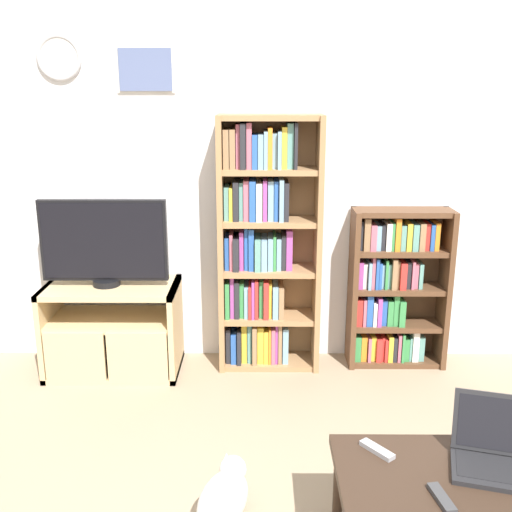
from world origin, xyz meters
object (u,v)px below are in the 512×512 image
television (104,243)px  bookshelf_short (393,288)px  bookshelf_tall (263,246)px  tv_stand (113,328)px  laptop (495,450)px  cat (225,497)px  remote_far_from_laptop (442,498)px  remote_near_laptop (377,450)px  coffee_table (443,488)px

television → bookshelf_short: 1.98m
television → bookshelf_tall: bookshelf_tall is taller
tv_stand → laptop: laptop is taller
bookshelf_tall → cat: bearing=-96.2°
television → remote_far_from_laptop: bearing=-48.4°
cat → remote_near_laptop: bearing=21.4°
television → remote_near_laptop: television is taller
laptop → remote_near_laptop: (-0.45, 0.09, -0.06)m
tv_stand → television: television is taller
remote_far_from_laptop → television: bearing=121.7°
tv_stand → coffee_table: 2.45m
remote_near_laptop → bookshelf_short: bearing=37.7°
remote_near_laptop → cat: 0.71m
tv_stand → remote_near_laptop: size_ratio=5.79×
coffee_table → remote_far_from_laptop: size_ratio=5.00×
television → bookshelf_short: television is taller
laptop → cat: bearing=-173.2°
tv_stand → laptop: 2.56m
bookshelf_tall → coffee_table: bookshelf_tall is taller
remote_near_laptop → tv_stand: bearing=94.8°
coffee_table → laptop: (0.22, 0.08, 0.11)m
television → cat: television is taller
laptop → cat: 1.16m
coffee_table → bookshelf_short: bearing=83.8°
television → cat: size_ratio=1.65×
tv_stand → television: size_ratio=1.07×
coffee_table → remote_far_from_laptop: remote_far_from_laptop is taller
tv_stand → bookshelf_short: bearing=4.7°
tv_stand → coffee_table: tv_stand is taller
bookshelf_short → laptop: (0.01, -1.83, -0.06)m
laptop → cat: size_ratio=0.78×
bookshelf_tall → remote_near_laptop: bearing=-74.9°
bookshelf_short → laptop: size_ratio=2.82×
cat → tv_stand: bearing=147.9°
laptop → cat: laptop is taller
tv_stand → laptop: (1.93, -1.67, 0.18)m
bookshelf_short → television: bearing=-175.7°
coffee_table → cat: (-0.87, 0.25, -0.24)m
coffee_table → remote_far_from_laptop: 0.16m
bookshelf_tall → laptop: bearing=-63.2°
laptop → remote_near_laptop: 0.46m
television → cat: bearing=-60.3°
laptop → remote_near_laptop: laptop is taller
cat → coffee_table: bearing=12.8°
coffee_table → bookshelf_tall: bearing=110.2°
remote_far_from_laptop → remote_near_laptop: bearing=110.8°
coffee_table → remote_near_laptop: bearing=144.2°
laptop → remote_far_from_laptop: laptop is taller
tv_stand → remote_near_laptop: tv_stand is taller
tv_stand → remote_far_from_laptop: (1.66, -1.89, 0.12)m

